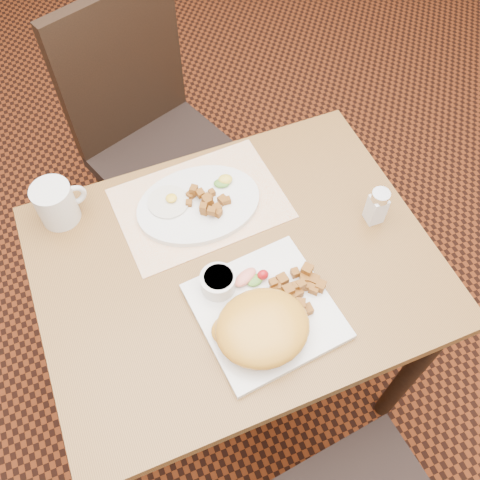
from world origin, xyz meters
The scene contains 15 objects.
ground centered at (0.00, 0.00, 0.00)m, with size 8.00×8.00×0.00m, color black.
table centered at (0.00, 0.00, 0.64)m, with size 0.90×0.70×0.75m.
chair_far centered at (-0.02, 0.68, 0.54)m, with size 0.54×0.55×0.97m.
placemat centered at (-0.02, 0.19, 0.75)m, with size 0.40×0.28×0.00m, color white.
plate_square centered at (0.01, -0.14, 0.76)m, with size 0.28×0.28×0.02m, color silver.
plate_oval centered at (-0.03, 0.18, 0.76)m, with size 0.30×0.23×0.02m, color silver, non-canonical shape.
hollandaise_mound centered at (-0.02, -0.19, 0.80)m, with size 0.20×0.18×0.07m.
ramekin centered at (-0.06, -0.05, 0.79)m, with size 0.08×0.08×0.04m.
garnish_sq centered at (0.01, -0.06, 0.78)m, with size 0.08×0.06×0.03m.
fried_egg centered at (-0.09, 0.21, 0.77)m, with size 0.10×0.10×0.02m.
garnish_ov centered at (0.05, 0.21, 0.78)m, with size 0.06×0.04×0.02m.
salt_shaker centered at (0.35, -0.01, 0.80)m, with size 0.04×0.04×0.10m.
coffee_mug centered at (-0.34, 0.28, 0.80)m, with size 0.12×0.09×0.11m.
home_fries_sq centered at (0.09, -0.12, 0.78)m, with size 0.13×0.11×0.04m.
home_fries_ov centered at (-0.01, 0.16, 0.78)m, with size 0.11×0.10×0.03m.
Camera 1 is at (-0.23, -0.58, 1.81)m, focal length 40.00 mm.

